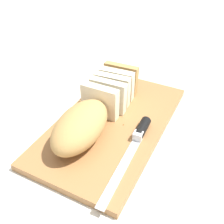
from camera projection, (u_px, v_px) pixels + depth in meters
ground_plane at (112, 127)px, 0.70m from camera, size 3.00×3.00×0.00m
cutting_board at (112, 124)px, 0.69m from camera, size 0.46×0.26×0.02m
bread_loaf at (94, 110)px, 0.66m from camera, size 0.35×0.12×0.09m
bread_knife at (138, 137)px, 0.63m from camera, size 0.27×0.04×0.02m
crumb_near_knife at (123, 125)px, 0.67m from camera, size 0.00×0.00×0.00m
crumb_near_loaf at (83, 116)px, 0.70m from camera, size 0.00×0.00×0.00m
crumb_stray_left at (100, 120)px, 0.69m from camera, size 0.01×0.01×0.01m
crumb_stray_right at (113, 106)px, 0.74m from camera, size 0.01×0.01×0.01m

